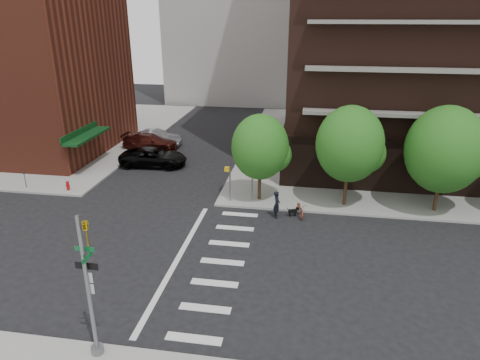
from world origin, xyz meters
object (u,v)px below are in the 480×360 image
(fire_hydrant, at_px, (68,185))
(parked_car_black, at_px, (153,157))
(traffic_signal, at_px, (91,299))
(scooter, at_px, (300,209))
(parked_car_maroon, at_px, (150,142))
(dog_walker, at_px, (277,204))
(parked_car_silver, at_px, (156,138))

(fire_hydrant, xyz_separation_m, parked_car_black, (4.36, 6.74, 0.26))
(traffic_signal, distance_m, scooter, 16.01)
(traffic_signal, bearing_deg, scooter, 61.94)
(fire_hydrant, relative_size, parked_car_maroon, 0.13)
(parked_car_maroon, xyz_separation_m, dog_walker, (13.66, -13.29, 0.14))
(traffic_signal, height_order, fire_hydrant, traffic_signal)
(fire_hydrant, distance_m, parked_car_black, 8.03)
(parked_car_silver, distance_m, dog_walker, 19.82)
(fire_hydrant, height_order, dog_walker, dog_walker)
(traffic_signal, relative_size, fire_hydrant, 8.20)
(dog_walker, bearing_deg, fire_hydrant, 79.96)
(traffic_signal, height_order, scooter, traffic_signal)
(traffic_signal, bearing_deg, fire_hydrant, 123.26)
(traffic_signal, height_order, dog_walker, traffic_signal)
(parked_car_black, relative_size, parked_car_silver, 1.16)
(fire_hydrant, relative_size, parked_car_black, 0.13)
(fire_hydrant, xyz_separation_m, parked_car_silver, (2.49, 12.74, 0.28))
(traffic_signal, distance_m, parked_car_maroon, 27.95)
(fire_hydrant, bearing_deg, scooter, -4.25)
(fire_hydrant, height_order, parked_car_silver, parked_car_silver)
(scooter, bearing_deg, traffic_signal, -130.78)
(parked_car_maroon, height_order, dog_walker, dog_walker)
(parked_car_black, bearing_deg, fire_hydrant, 144.37)
(traffic_signal, xyz_separation_m, scooter, (7.46, 13.99, -2.21))
(fire_hydrant, relative_size, scooter, 0.39)
(parked_car_black, distance_m, scooter, 15.40)
(traffic_signal, height_order, parked_car_maroon, traffic_signal)
(scooter, xyz_separation_m, dog_walker, (-1.53, -0.50, 0.44))
(dog_walker, bearing_deg, scooter, -75.51)
(parked_car_black, relative_size, parked_car_maroon, 1.08)
(fire_hydrant, relative_size, dog_walker, 0.40)
(traffic_signal, relative_size, parked_car_maroon, 1.11)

